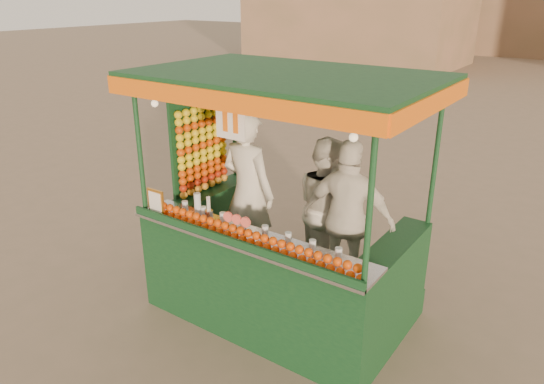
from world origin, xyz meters
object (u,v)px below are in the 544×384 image
Objects in this scene: juice_cart at (272,243)px; vendor_left at (248,192)px; vendor_middle at (327,207)px; vendor_right at (348,219)px.

juice_cart reaches higher than vendor_left.
juice_cart is 1.55× the size of vendor_left.
vendor_middle is 0.44m from vendor_right.
vendor_right is at bearing 33.03° from juice_cart.
vendor_left is at bearing 66.74° from vendor_middle.
vendor_left reaches higher than vendor_middle.
juice_cart is at bearing 105.34° from vendor_middle.
vendor_right is (0.38, -0.23, 0.04)m from vendor_middle.
vendor_right reaches higher than vendor_middle.
vendor_left is (-0.50, 0.24, 0.39)m from juice_cart.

